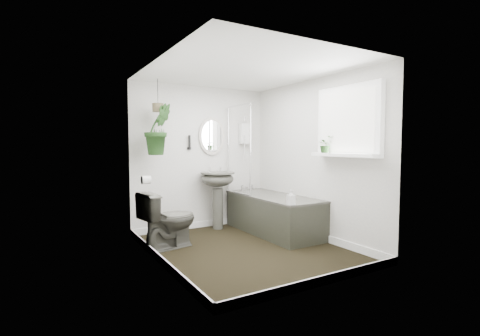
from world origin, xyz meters
TOP-DOWN VIEW (x-y plane):
  - floor at (0.00, 0.00)m, footprint 2.30×2.80m
  - ceiling at (0.00, 0.00)m, footprint 2.30×2.80m
  - wall_back at (0.00, 1.41)m, footprint 2.30×0.02m
  - wall_front at (0.00, -1.41)m, footprint 2.30×0.02m
  - wall_left at (-1.16, 0.00)m, footprint 0.02×2.80m
  - wall_right at (1.16, 0.00)m, footprint 0.02×2.80m
  - skirting at (0.00, 0.00)m, footprint 2.30×2.80m
  - bathtub at (0.80, 0.50)m, footprint 0.72×1.72m
  - bath_screen at (0.47, 0.99)m, footprint 0.04×0.72m
  - shower_box at (0.80, 1.34)m, footprint 0.20×0.10m
  - oval_mirror at (0.18, 1.37)m, footprint 0.46×0.03m
  - wall_sconce at (-0.22, 1.36)m, footprint 0.04×0.04m
  - toilet_roll_holder at (-1.10, 0.70)m, footprint 0.11×0.11m
  - window_recess at (1.09, -0.70)m, footprint 0.08×1.00m
  - window_sill at (1.02, -0.70)m, footprint 0.18×1.00m
  - window_blinds at (1.04, -0.70)m, footprint 0.01×0.86m
  - toilet at (-0.85, 0.56)m, footprint 0.80×0.55m
  - pedestal_sink at (0.18, 1.17)m, footprint 0.62×0.55m
  - sill_plant at (0.99, -0.40)m, footprint 0.23×0.21m
  - hanging_plant at (-0.80, 1.12)m, footprint 0.46×0.40m
  - soap_bottle at (0.51, -0.29)m, footprint 0.10×0.10m
  - hanging_pot at (-0.80, 1.12)m, footprint 0.16×0.16m

SIDE VIEW (x-z plane):
  - floor at x=0.00m, z-range -0.02..0.00m
  - skirting at x=0.00m, z-range 0.00..0.10m
  - bathtub at x=0.80m, z-range 0.00..0.58m
  - toilet at x=-0.85m, z-range 0.00..0.75m
  - pedestal_sink at x=0.18m, z-range 0.00..0.93m
  - soap_bottle at x=0.51m, z-range 0.58..0.77m
  - toilet_roll_holder at x=-1.10m, z-range 0.84..0.96m
  - wall_back at x=0.00m, z-range 0.00..2.30m
  - wall_front at x=0.00m, z-range 0.00..2.30m
  - wall_left at x=-1.16m, z-range 0.00..2.30m
  - wall_right at x=1.16m, z-range 0.00..2.30m
  - window_sill at x=1.02m, z-range 1.21..1.25m
  - bath_screen at x=0.47m, z-range 0.58..1.98m
  - sill_plant at x=0.99m, z-range 1.25..1.48m
  - wall_sconce at x=-0.22m, z-range 1.29..1.51m
  - oval_mirror at x=0.18m, z-range 1.19..1.81m
  - shower_box at x=0.80m, z-range 1.38..1.73m
  - hanging_plant at x=-0.80m, z-range 1.21..1.95m
  - window_recess at x=1.09m, z-range 1.20..2.10m
  - window_blinds at x=1.04m, z-range 1.27..2.03m
  - hanging_pot at x=-0.80m, z-range 1.83..1.95m
  - ceiling at x=0.00m, z-range 2.30..2.32m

